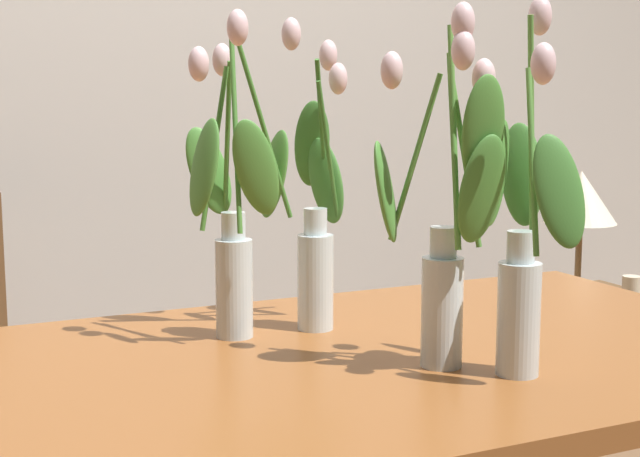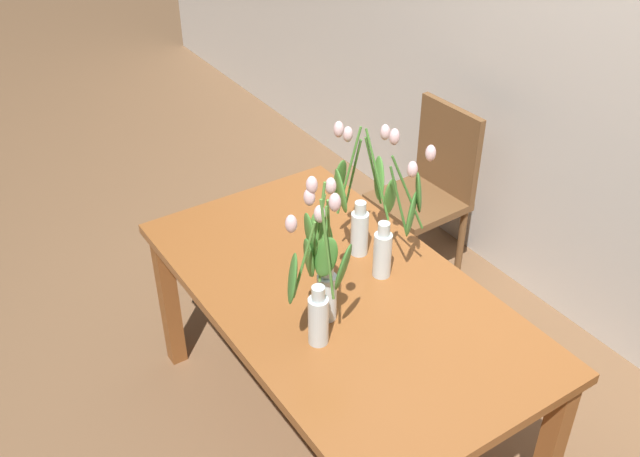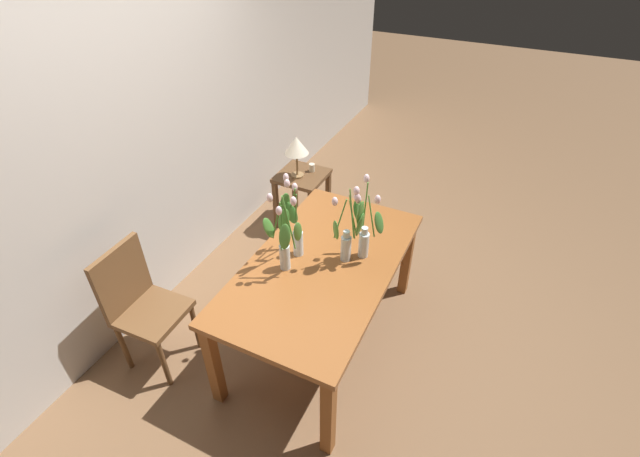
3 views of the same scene
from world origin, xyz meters
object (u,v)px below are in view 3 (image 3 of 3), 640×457
object	(u,v)px
tulip_vase_1	(366,234)
dining_chair	(141,302)
tulip_vase_0	(295,230)
tulip_vase_3	(284,240)
table_lamp	(296,146)
pillar_candle	(312,168)
dining_table	(322,273)
side_table	(302,185)
tulip_vase_2	(349,232)

from	to	relation	value
tulip_vase_1	dining_chair	size ratio (longest dim) A/B	0.63
tulip_vase_0	dining_chair	world-z (taller)	tulip_vase_0
tulip_vase_1	tulip_vase_3	xyz separation A→B (m)	(-0.33, 0.41, 0.05)
tulip_vase_3	table_lamp	xyz separation A→B (m)	(1.34, 0.64, -0.11)
tulip_vase_3	pillar_candle	xyz separation A→B (m)	(1.48, 0.56, -0.38)
dining_table	tulip_vase_3	world-z (taller)	tulip_vase_3
dining_table	dining_chair	bearing A→B (deg)	122.51
tulip_vase_0	tulip_vase_1	world-z (taller)	tulip_vase_1
tulip_vase_0	dining_chair	size ratio (longest dim) A/B	0.59
tulip_vase_1	side_table	size ratio (longest dim) A/B	1.07
tulip_vase_2	tulip_vase_3	distance (m)	0.41
tulip_vase_2	dining_table	bearing A→B (deg)	125.82
tulip_vase_3	pillar_candle	distance (m)	1.63
tulip_vase_1	table_lamp	bearing A→B (deg)	46.06
tulip_vase_0	table_lamp	bearing A→B (deg)	27.97
tulip_vase_0	tulip_vase_2	bearing A→B (deg)	-79.10
tulip_vase_1	pillar_candle	size ratio (longest dim) A/B	7.87
dining_table	tulip_vase_1	xyz separation A→B (m)	(0.19, -0.21, 0.27)
dining_table	table_lamp	distance (m)	1.48
dining_table	pillar_candle	bearing A→B (deg)	29.30
tulip_vase_1	pillar_candle	world-z (taller)	tulip_vase_1
pillar_candle	tulip_vase_0	bearing A→B (deg)	-157.61
tulip_vase_2	dining_chair	distance (m)	1.44
tulip_vase_2	side_table	size ratio (longest dim) A/B	1.05
side_table	pillar_candle	distance (m)	0.19
tulip_vase_2	tulip_vase_0	bearing A→B (deg)	100.90
tulip_vase_2	pillar_candle	size ratio (longest dim) A/B	7.69
side_table	tulip_vase_1	bearing A→B (deg)	-135.87
dining_table	side_table	size ratio (longest dim) A/B	2.91
tulip_vase_3	dining_chair	bearing A→B (deg)	121.74
dining_table	dining_chair	distance (m)	1.21
dining_chair	pillar_candle	size ratio (longest dim) A/B	12.40
tulip_vase_1	tulip_vase_0	bearing A→B (deg)	110.28
tulip_vase_0	side_table	xyz separation A→B (m)	(1.22, 0.60, -0.49)
tulip_vase_0	tulip_vase_3	bearing A→B (deg)	-174.05
side_table	pillar_candle	xyz separation A→B (m)	(0.09, -0.06, 0.16)
tulip_vase_0	table_lamp	distance (m)	1.33
tulip_vase_0	tulip_vase_3	size ratio (longest dim) A/B	0.94
tulip_vase_1	tulip_vase_3	world-z (taller)	tulip_vase_1
tulip_vase_1	table_lamp	xyz separation A→B (m)	(1.01, 1.05, -0.07)
tulip_vase_2	dining_chair	size ratio (longest dim) A/B	0.62
tulip_vase_1	side_table	xyz separation A→B (m)	(1.06, 1.03, -0.49)
pillar_candle	dining_table	bearing A→B (deg)	-150.70
tulip_vase_0	tulip_vase_1	bearing A→B (deg)	-69.72
tulip_vase_2	side_table	world-z (taller)	tulip_vase_2
dining_table	pillar_candle	size ratio (longest dim) A/B	21.33
tulip_vase_2	pillar_candle	distance (m)	1.58
table_lamp	tulip_vase_1	bearing A→B (deg)	-133.94
tulip_vase_1	pillar_candle	bearing A→B (deg)	40.01
dining_chair	dining_table	bearing A→B (deg)	-57.49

